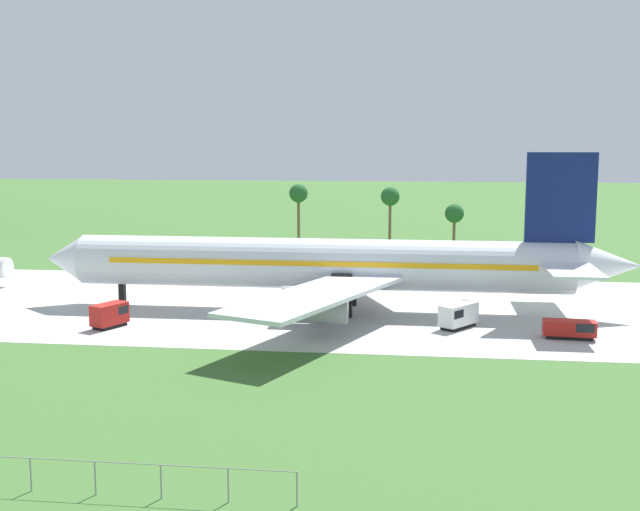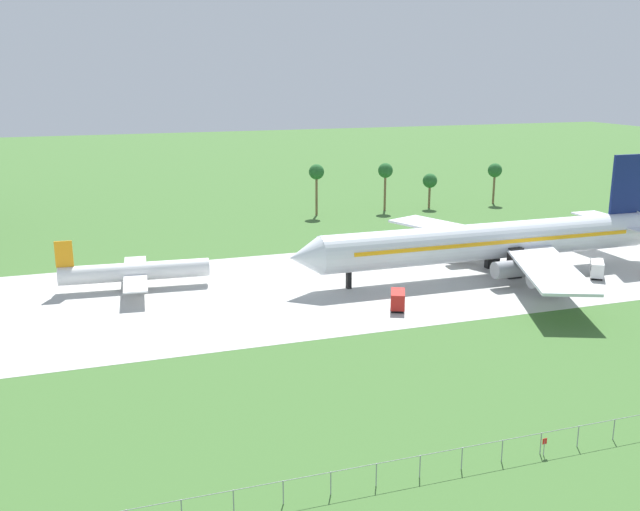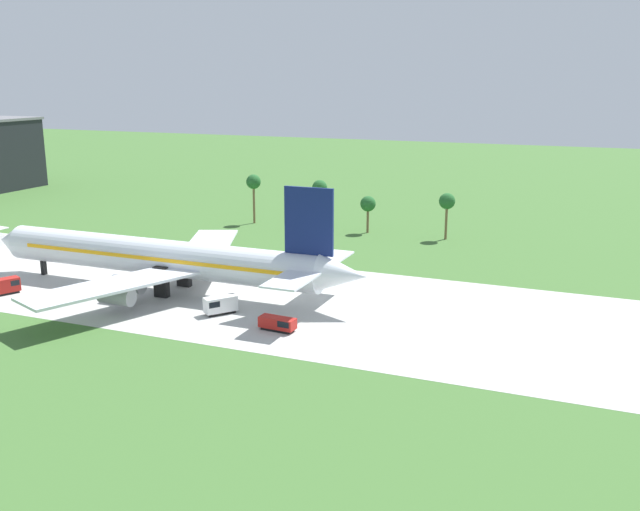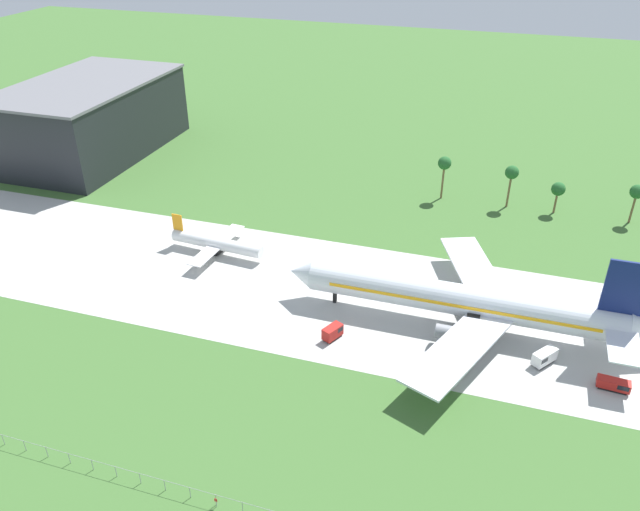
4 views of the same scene
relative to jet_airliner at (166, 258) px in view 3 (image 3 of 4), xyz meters
name	(u,v)px [view 3 (image 3 of 4)]	position (x,y,z in m)	size (l,w,h in m)	color
ground_plane	(15,266)	(-36.44, 2.43, -5.72)	(600.00, 600.00, 0.00)	#3D662D
taxiway_strip	(15,266)	(-36.44, 2.43, -5.71)	(320.00, 44.00, 0.02)	#B2B2AD
jet_airliner	(166,258)	(0.00, 0.00, 0.00)	(72.38, 56.15, 19.26)	silver
baggage_tug	(7,285)	(-23.74, -11.75, -4.27)	(3.55, 4.58, 2.70)	black
fuel_truck	(279,324)	(26.19, -10.70, -4.65)	(5.51, 2.38, 1.95)	black
catering_van	(220,305)	(14.56, -7.37, -4.25)	(4.62, 5.22, 2.73)	black
palm_tree_row	(344,194)	(10.70, 57.42, 3.00)	(51.83, 3.60, 12.19)	brown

